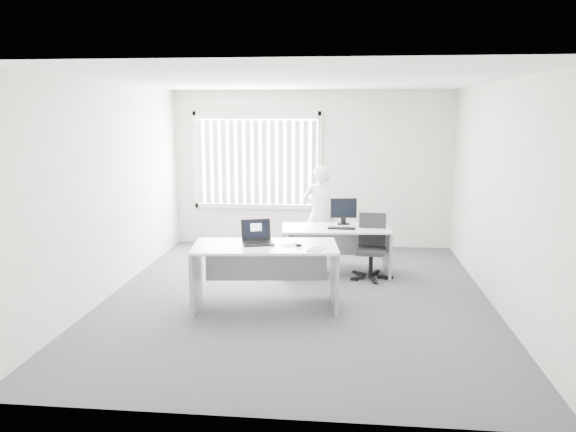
# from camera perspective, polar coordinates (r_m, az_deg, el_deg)

# --- Properties ---
(ground) EXTENTS (6.00, 6.00, 0.00)m
(ground) POSITION_cam_1_polar(r_m,az_deg,el_deg) (7.51, 0.96, -8.25)
(ground) COLOR #5B5B63
(ground) RESTS_ON ground
(wall_back) EXTENTS (5.00, 0.02, 2.80)m
(wall_back) POSITION_cam_1_polar(r_m,az_deg,el_deg) (10.15, 2.46, 4.77)
(wall_back) COLOR beige
(wall_back) RESTS_ON ground
(wall_front) EXTENTS (5.00, 0.02, 2.80)m
(wall_front) POSITION_cam_1_polar(r_m,az_deg,el_deg) (4.25, -2.50, -3.33)
(wall_front) COLOR beige
(wall_front) RESTS_ON ground
(wall_left) EXTENTS (0.02, 6.00, 2.80)m
(wall_left) POSITION_cam_1_polar(r_m,az_deg,el_deg) (7.80, -17.65, 2.54)
(wall_left) COLOR beige
(wall_left) RESTS_ON ground
(wall_right) EXTENTS (0.02, 6.00, 2.80)m
(wall_right) POSITION_cam_1_polar(r_m,az_deg,el_deg) (7.40, 20.67, 1.95)
(wall_right) COLOR beige
(wall_right) RESTS_ON ground
(ceiling) EXTENTS (5.00, 6.00, 0.02)m
(ceiling) POSITION_cam_1_polar(r_m,az_deg,el_deg) (7.12, 1.03, 13.61)
(ceiling) COLOR white
(ceiling) RESTS_ON wall_back
(window) EXTENTS (2.32, 0.06, 1.76)m
(window) POSITION_cam_1_polar(r_m,az_deg,el_deg) (10.21, -3.19, 5.64)
(window) COLOR silver
(window) RESTS_ON wall_back
(blinds) EXTENTS (2.20, 0.10, 1.50)m
(blinds) POSITION_cam_1_polar(r_m,az_deg,el_deg) (10.15, -3.24, 5.44)
(blinds) COLOR silver
(blinds) RESTS_ON wall_back
(desk_near) EXTENTS (1.85, 1.02, 0.81)m
(desk_near) POSITION_cam_1_polar(r_m,az_deg,el_deg) (6.97, -2.33, -4.76)
(desk_near) COLOR white
(desk_near) RESTS_ON ground
(desk_far) EXTENTS (1.65, 0.89, 0.72)m
(desk_far) POSITION_cam_1_polar(r_m,az_deg,el_deg) (8.44, 4.86, -2.49)
(desk_far) COLOR white
(desk_far) RESTS_ON ground
(office_chair) EXTENTS (0.59, 0.59, 0.95)m
(office_chair) POSITION_cam_1_polar(r_m,az_deg,el_deg) (8.37, 8.44, -4.28)
(office_chair) COLOR black
(office_chair) RESTS_ON ground
(person) EXTENTS (0.60, 0.42, 1.57)m
(person) POSITION_cam_1_polar(r_m,az_deg,el_deg) (9.27, 3.33, 0.36)
(person) COLOR white
(person) RESTS_ON ground
(laptop) EXTENTS (0.45, 0.43, 0.29)m
(laptop) POSITION_cam_1_polar(r_m,az_deg,el_deg) (6.92, -3.07, -1.73)
(laptop) COLOR black
(laptop) RESTS_ON desk_near
(paper_sheet) EXTENTS (0.32, 0.29, 0.00)m
(paper_sheet) POSITION_cam_1_polar(r_m,az_deg,el_deg) (6.88, 0.54, -3.02)
(paper_sheet) COLOR white
(paper_sheet) RESTS_ON desk_near
(mouse) EXTENTS (0.08, 0.11, 0.04)m
(mouse) POSITION_cam_1_polar(r_m,az_deg,el_deg) (6.86, 1.06, -2.88)
(mouse) COLOR silver
(mouse) RESTS_ON paper_sheet
(booklet) EXTENTS (0.23, 0.27, 0.01)m
(booklet) POSITION_cam_1_polar(r_m,az_deg,el_deg) (6.67, 2.88, -3.41)
(booklet) COLOR white
(booklet) RESTS_ON desk_near
(keyboard) EXTENTS (0.41, 0.16, 0.02)m
(keyboard) POSITION_cam_1_polar(r_m,az_deg,el_deg) (8.28, 5.45, -1.25)
(keyboard) COLOR black
(keyboard) RESTS_ON desk_far
(monitor) EXTENTS (0.42, 0.17, 0.40)m
(monitor) POSITION_cam_1_polar(r_m,az_deg,el_deg) (8.59, 5.66, 0.48)
(monitor) COLOR black
(monitor) RESTS_ON desk_far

